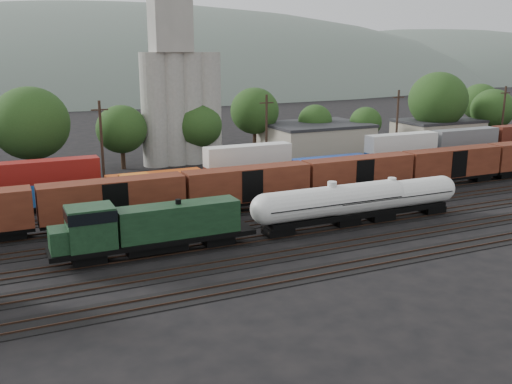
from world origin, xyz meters
name	(u,v)px	position (x,y,z in m)	size (l,w,h in m)	color
ground	(255,224)	(0.00, 0.00, 0.00)	(600.00, 600.00, 0.00)	black
tracks	(255,223)	(0.00, 0.00, 0.05)	(180.00, 33.20, 0.20)	black
green_locomotive	(144,227)	(-13.32, -5.00, 2.81)	(18.76, 3.31, 4.97)	black
tank_car_a	(331,203)	(6.46, -5.00, 2.85)	(18.36, 3.29, 4.81)	silver
tank_car_b	(391,197)	(14.11, -5.00, 2.69)	(17.25, 3.09, 4.52)	silver
orange_locomotive	(170,189)	(-6.41, 10.00, 2.36)	(16.47, 2.75, 4.12)	black
boxcar_string	(113,199)	(-14.07, 5.00, 3.12)	(138.20, 2.90, 4.20)	black
container_wall	(273,166)	(9.65, 15.00, 2.81)	(168.68, 2.60, 5.80)	black
grain_silo	(180,95)	(3.28, 36.00, 11.26)	(13.40, 5.00, 29.00)	gray
industrial_sheds	(203,147)	(6.63, 35.25, 2.56)	(119.38, 17.26, 5.10)	#9E937F
tree_band	(94,120)	(-10.73, 35.18, 8.00)	(166.10, 23.01, 14.54)	black
utility_poles	(189,139)	(0.00, 22.00, 6.21)	(122.20, 0.36, 12.00)	black
distant_hills	(93,125)	(23.92, 260.00, -20.56)	(860.00, 286.00, 130.00)	#59665B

